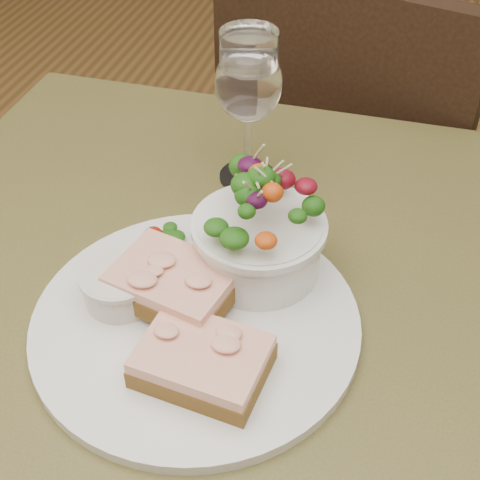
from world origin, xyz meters
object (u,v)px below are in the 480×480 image
(dinner_plate, at_px, (196,322))
(sandwich_front, at_px, (203,361))
(sandwich_back, at_px, (174,283))
(ramekin, at_px, (120,284))
(wine_glass, at_px, (248,88))
(cafe_table, at_px, (224,367))
(chair_far, at_px, (351,245))
(salad_bowl, at_px, (259,223))

(dinner_plate, relative_size, sandwich_front, 2.65)
(dinner_plate, distance_m, sandwich_back, 0.04)
(sandwich_back, xyz_separation_m, ramekin, (-0.05, -0.01, -0.00))
(wine_glass, bearing_deg, cafe_table, -81.77)
(sandwich_front, distance_m, ramekin, 0.12)
(dinner_plate, bearing_deg, sandwich_back, 148.41)
(chair_far, height_order, wine_glass, wine_glass)
(cafe_table, distance_m, ramekin, 0.17)
(cafe_table, distance_m, dinner_plate, 0.11)
(ramekin, bearing_deg, wine_glass, 75.54)
(cafe_table, relative_size, wine_glass, 4.57)
(salad_bowl, bearing_deg, sandwich_back, -135.21)
(cafe_table, xyz_separation_m, ramekin, (-0.09, -0.03, 0.13))
(dinner_plate, xyz_separation_m, sandwich_front, (0.03, -0.06, 0.02))
(sandwich_back, height_order, ramekin, sandwich_back)
(sandwich_back, distance_m, ramekin, 0.05)
(sandwich_back, height_order, salad_bowl, salad_bowl)
(chair_far, bearing_deg, cafe_table, 98.23)
(ramekin, xyz_separation_m, salad_bowl, (0.12, 0.08, 0.04))
(cafe_table, height_order, wine_glass, wine_glass)
(dinner_plate, distance_m, ramekin, 0.08)
(wine_glass, bearing_deg, chair_far, 75.04)
(sandwich_back, relative_size, salad_bowl, 1.02)
(wine_glass, bearing_deg, salad_bowl, -71.62)
(cafe_table, relative_size, chair_far, 0.89)
(cafe_table, relative_size, ramekin, 11.43)
(salad_bowl, bearing_deg, wine_glass, 108.38)
(sandwich_front, relative_size, salad_bowl, 0.93)
(chair_far, xyz_separation_m, salad_bowl, (-0.06, -0.60, 0.53))
(cafe_table, relative_size, sandwich_front, 6.77)
(sandwich_back, xyz_separation_m, wine_glass, (0.01, 0.23, 0.09))
(sandwich_back, bearing_deg, dinner_plate, -18.19)
(sandwich_back, bearing_deg, chair_far, 92.53)
(cafe_table, bearing_deg, chair_far, 82.48)
(cafe_table, bearing_deg, ramekin, -161.68)
(sandwich_front, bearing_deg, dinner_plate, 120.97)
(dinner_plate, relative_size, ramekin, 4.48)
(sandwich_back, xyz_separation_m, salad_bowl, (0.07, 0.07, 0.04))
(sandwich_back, relative_size, wine_glass, 0.74)
(sandwich_front, distance_m, salad_bowl, 0.15)
(cafe_table, height_order, chair_far, chair_far)
(chair_far, height_order, salad_bowl, chair_far)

